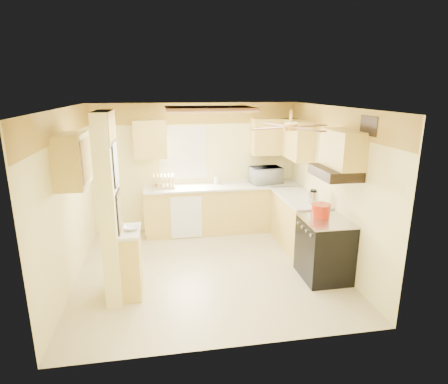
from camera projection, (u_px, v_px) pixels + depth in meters
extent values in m
plane|color=tan|center=(209.00, 269.00, 5.94)|extent=(4.00, 4.00, 0.00)
plane|color=white|center=(207.00, 108.00, 5.27)|extent=(4.00, 4.00, 0.00)
plane|color=#FFEE9B|center=(196.00, 167.00, 7.41)|extent=(4.00, 0.00, 4.00)
plane|color=#FFEE9B|center=(231.00, 243.00, 3.80)|extent=(4.00, 0.00, 4.00)
plane|color=#FFEE9B|center=(67.00, 199.00, 5.28)|extent=(0.00, 3.80, 3.80)
plane|color=#FFEE9B|center=(333.00, 187.00, 5.93)|extent=(0.00, 3.80, 3.80)
cube|color=yellow|center=(195.00, 114.00, 7.11)|extent=(4.00, 0.02, 0.40)
cube|color=#FFEE9B|center=(110.00, 209.00, 4.86)|extent=(0.20, 0.70, 2.50)
cube|color=#DABB61|center=(132.00, 264.00, 5.11)|extent=(0.25, 0.55, 0.90)
cube|color=silver|center=(129.00, 232.00, 4.99)|extent=(0.28, 0.58, 0.04)
cube|color=#DABB61|center=(223.00, 209.00, 7.42)|extent=(3.00, 0.60, 0.90)
cube|color=#DABB61|center=(299.00, 223.00, 6.66)|extent=(0.60, 1.40, 0.90)
cube|color=silver|center=(223.00, 186.00, 7.28)|extent=(3.04, 0.64, 0.04)
cube|color=silver|center=(299.00, 198.00, 6.53)|extent=(0.64, 1.44, 0.04)
cube|color=white|center=(186.00, 217.00, 7.00)|extent=(0.58, 0.02, 0.80)
cube|color=white|center=(183.00, 153.00, 7.27)|extent=(0.92, 0.02, 1.02)
cube|color=white|center=(183.00, 153.00, 7.28)|extent=(0.80, 0.02, 0.90)
cube|color=#DABB61|center=(150.00, 139.00, 6.94)|extent=(0.60, 0.35, 0.70)
cube|color=#DABB61|center=(275.00, 137.00, 7.33)|extent=(0.90, 0.35, 0.70)
cube|color=#DABB61|center=(297.00, 139.00, 6.92)|extent=(0.35, 1.00, 0.70)
cube|color=#DABB61|center=(72.00, 160.00, 4.91)|extent=(0.35, 0.75, 0.70)
cube|color=#DABB61|center=(343.00, 149.00, 5.19)|extent=(0.35, 0.76, 0.52)
cube|color=black|center=(324.00, 249.00, 5.56)|extent=(0.65, 0.76, 0.90)
cube|color=silver|center=(327.00, 221.00, 5.44)|extent=(0.66, 0.77, 0.02)
cylinder|color=silver|center=(311.00, 235.00, 5.18)|extent=(0.03, 0.05, 0.05)
cylinder|color=silver|center=(307.00, 231.00, 5.34)|extent=(0.03, 0.05, 0.05)
cylinder|color=silver|center=(303.00, 227.00, 5.49)|extent=(0.03, 0.05, 0.05)
cylinder|color=silver|center=(298.00, 223.00, 5.65)|extent=(0.03, 0.05, 0.05)
cube|color=black|center=(335.00, 172.00, 5.26)|extent=(0.50, 0.76, 0.14)
cube|color=black|center=(115.00, 163.00, 4.72)|extent=(0.02, 0.42, 0.57)
cube|color=white|center=(116.00, 163.00, 4.72)|extent=(0.01, 0.37, 0.52)
cube|color=black|center=(119.00, 212.00, 4.89)|extent=(0.02, 0.42, 0.57)
cube|color=yellow|center=(120.00, 212.00, 4.89)|extent=(0.01, 0.37, 0.52)
cube|color=brown|center=(209.00, 109.00, 5.77)|extent=(1.35, 0.95, 0.06)
cube|color=white|center=(209.00, 110.00, 5.78)|extent=(1.15, 0.75, 0.02)
cylinder|color=gold|center=(291.00, 116.00, 4.79)|extent=(0.04, 0.04, 0.16)
cylinder|color=gold|center=(290.00, 127.00, 4.82)|extent=(0.18, 0.18, 0.08)
cube|color=brown|center=(309.00, 126.00, 4.98)|extent=(0.55, 0.28, 0.01)
cube|color=brown|center=(275.00, 125.00, 5.09)|extent=(0.28, 0.55, 0.01)
cube|color=brown|center=(270.00, 128.00, 4.67)|extent=(0.55, 0.28, 0.01)
cube|color=brown|center=(307.00, 129.00, 4.56)|extent=(0.28, 0.55, 0.01)
cube|color=black|center=(369.00, 126.00, 4.79)|extent=(0.02, 0.40, 0.25)
imported|color=white|center=(266.00, 175.00, 7.41)|extent=(0.64, 0.49, 0.33)
imported|color=white|center=(132.00, 228.00, 4.99)|extent=(0.23, 0.23, 0.05)
cylinder|color=red|center=(321.00, 211.00, 5.56)|extent=(0.27, 0.27, 0.17)
cylinder|color=red|center=(321.00, 205.00, 5.54)|extent=(0.29, 0.29, 0.02)
cylinder|color=silver|center=(313.00, 198.00, 6.09)|extent=(0.16, 0.16, 0.21)
cylinder|color=black|center=(314.00, 191.00, 6.06)|extent=(0.10, 0.10, 0.03)
cube|color=#D8B77C|center=(164.00, 186.00, 7.12)|extent=(0.42, 0.32, 0.04)
cube|color=#D8B77C|center=(154.00, 182.00, 7.06)|extent=(0.02, 0.28, 0.24)
cube|color=#D8B77C|center=(158.00, 182.00, 7.08)|extent=(0.02, 0.28, 0.24)
cube|color=#D8B77C|center=(162.00, 181.00, 7.09)|extent=(0.02, 0.28, 0.24)
cube|color=#D8B77C|center=(165.00, 181.00, 7.10)|extent=(0.02, 0.28, 0.24)
cube|color=#D8B77C|center=(169.00, 181.00, 7.11)|extent=(0.02, 0.28, 0.24)
cube|color=#D8B77C|center=(173.00, 181.00, 7.12)|extent=(0.02, 0.28, 0.24)
cylinder|color=white|center=(158.00, 182.00, 7.08)|extent=(0.02, 0.24, 0.24)
cylinder|color=white|center=(165.00, 181.00, 7.10)|extent=(0.02, 0.24, 0.24)
cylinder|color=white|center=(217.00, 180.00, 7.38)|extent=(0.11, 0.11, 0.14)
cylinder|color=#D8B77C|center=(218.00, 178.00, 7.37)|extent=(0.01, 0.01, 0.21)
cylinder|color=#D8B77C|center=(216.00, 178.00, 7.39)|extent=(0.01, 0.01, 0.21)
cylinder|color=#D8B77C|center=(216.00, 179.00, 7.36)|extent=(0.01, 0.01, 0.21)
cylinder|color=#D8B77C|center=(217.00, 179.00, 7.35)|extent=(0.01, 0.01, 0.21)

